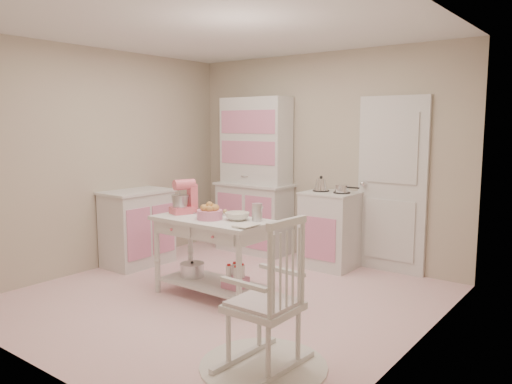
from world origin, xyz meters
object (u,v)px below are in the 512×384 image
Objects in this scene: stand_mixer at (183,197)px; bread_basket at (210,215)px; base_cabinet at (138,228)px; stove at (330,230)px; rocking_chair at (264,292)px; hutch at (254,175)px; work_table at (212,258)px.

bread_basket is (0.44, -0.07, -0.12)m from stand_mixer.
bread_basket is (1.54, -0.37, 0.39)m from base_cabinet.
stove is 2.35m from base_cabinet.
rocking_chair reaches higher than base_cabinet.
hutch is 1.33m from stove.
hutch is 2.26× the size of base_cabinet.
bread_basket is (0.80, -1.76, -0.19)m from hutch.
stove is 1.79m from bread_basket.
work_table is 0.45m from bread_basket.
stand_mixer is (-0.42, 0.02, 0.57)m from work_table.
base_cabinet is 0.77× the size of work_table.
base_cabinet is at bearing 168.22° from work_table.
stove is at bearing 75.91° from work_table.
stove is 0.77× the size of work_table.
stand_mixer reaches higher than bread_basket.
stove is 2.71× the size of stand_mixer.
rocking_chair reaches higher than stove.
work_table is at bearing 17.40° from stand_mixer.
stand_mixer is 0.46m from bread_basket.
work_table is at bearing -65.29° from hutch.
base_cabinet is 1.55m from work_table.
hutch is at bearing 122.34° from stand_mixer.
hutch reaches higher than base_cabinet.
rocking_chair is 4.40× the size of bread_basket.
stand_mixer is at bearing -117.06° from stove.
rocking_chair is at bearing -7.46° from stand_mixer.
bread_basket reaches higher than work_table.
stand_mixer is at bearing 155.24° from rocking_chair.
rocking_chair is (2.79, -1.18, 0.09)m from base_cabinet.
stove is at bearing 111.65° from rocking_chair.
stove is 0.84× the size of rocking_chair.
stove is at bearing -2.39° from hutch.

